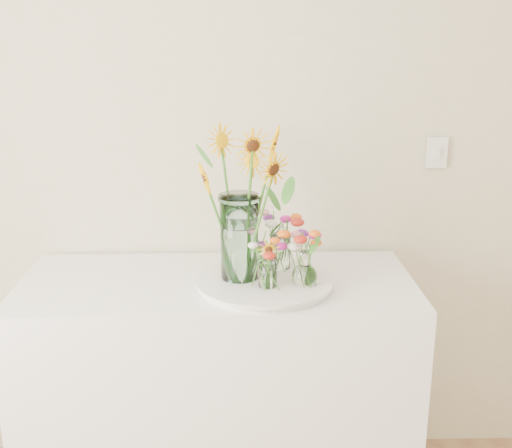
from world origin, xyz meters
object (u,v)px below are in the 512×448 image
(counter, at_px, (219,392))
(small_vase_a, at_px, (268,273))
(mason_jar, at_px, (239,237))
(small_vase_c, at_px, (280,252))
(tray, at_px, (264,284))
(small_vase_b, at_px, (305,268))

(counter, bearing_deg, small_vase_a, -37.71)
(small_vase_a, bearing_deg, mason_jar, 138.03)
(mason_jar, relative_size, small_vase_a, 2.81)
(counter, distance_m, mason_jar, 0.63)
(counter, xyz_separation_m, small_vase_a, (0.17, -0.13, 0.53))
(counter, xyz_separation_m, small_vase_c, (0.23, 0.04, 0.54))
(mason_jar, height_order, small_vase_c, mason_jar)
(tray, distance_m, small_vase_a, 0.09)
(small_vase_c, bearing_deg, small_vase_a, -106.56)
(counter, xyz_separation_m, mason_jar, (0.08, -0.05, 0.63))
(mason_jar, relative_size, small_vase_b, 2.44)
(small_vase_b, distance_m, small_vase_c, 0.18)
(mason_jar, distance_m, small_vase_b, 0.25)
(tray, relative_size, mason_jar, 1.49)
(counter, xyz_separation_m, tray, (0.17, -0.07, 0.46))
(mason_jar, xyz_separation_m, small_vase_a, (0.09, -0.08, -0.10))
(small_vase_b, bearing_deg, small_vase_a, -172.88)
(counter, bearing_deg, mason_jar, -32.06)
(tray, xyz_separation_m, small_vase_b, (0.13, -0.05, 0.07))
(counter, height_order, mason_jar, mason_jar)
(tray, height_order, small_vase_c, small_vase_c)
(mason_jar, height_order, small_vase_b, mason_jar)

